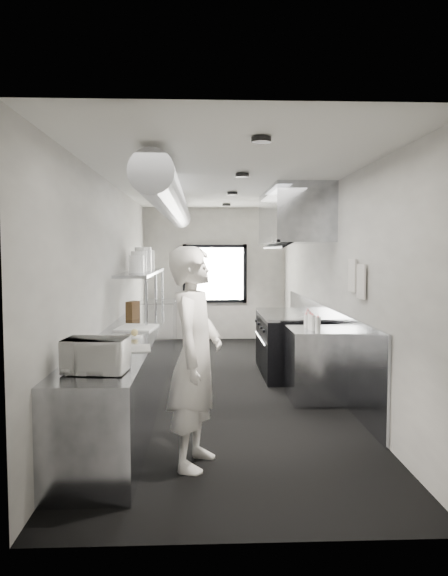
{
  "coord_description": "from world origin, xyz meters",
  "views": [
    {
      "loc": [
        -0.28,
        -7.3,
        1.88
      ],
      "look_at": [
        0.02,
        -0.2,
        1.39
      ],
      "focal_mm": 33.17,
      "sensor_mm": 36.0,
      "label": 1
    }
  ],
  "objects": [
    {
      "name": "floor",
      "position": [
        0.0,
        0.0,
        0.0
      ],
      "size": [
        3.0,
        8.0,
        0.01
      ],
      "primitive_type": "cube",
      "color": "black",
      "rests_on": "ground"
    },
    {
      "name": "notice_sheet_a",
      "position": [
        1.47,
        -1.2,
        1.6
      ],
      "size": [
        0.02,
        0.28,
        0.38
      ],
      "primitive_type": "cube",
      "color": "silver",
      "rests_on": "wall_right"
    },
    {
      "name": "notice_sheet_b",
      "position": [
        1.47,
        -1.55,
        1.55
      ],
      "size": [
        0.02,
        0.28,
        0.38
      ],
      "primitive_type": "cube",
      "color": "silver",
      "rests_on": "wall_right"
    },
    {
      "name": "pass_shelf",
      "position": [
        -1.19,
        1.0,
        1.54
      ],
      "size": [
        0.45,
        3.0,
        0.68
      ],
      "color": "gray",
      "rests_on": "prep_counter"
    },
    {
      "name": "pastry",
      "position": [
        -1.05,
        -1.24,
        0.95
      ],
      "size": [
        0.08,
        0.08,
        0.08
      ],
      "primitive_type": "sphere",
      "color": "tan",
      "rests_on": "small_plate"
    },
    {
      "name": "cutting_board",
      "position": [
        -1.11,
        -0.55,
        0.91
      ],
      "size": [
        0.53,
        0.66,
        0.02
      ],
      "primitive_type": "cube",
      "rotation": [
        0.0,
        0.0,
        -0.12
      ],
      "color": "silver",
      "rests_on": "prep_counter"
    },
    {
      "name": "knife_block",
      "position": [
        -1.28,
        0.39,
        1.03
      ],
      "size": [
        0.19,
        0.26,
        0.26
      ],
      "primitive_type": "cube",
      "rotation": [
        0.0,
        0.0,
        -0.39
      ],
      "color": "#4E331B",
      "rests_on": "prep_counter"
    },
    {
      "name": "squeeze_bottle_c",
      "position": [
        1.09,
        -0.71,
        1.0
      ],
      "size": [
        0.08,
        0.08,
        0.19
      ],
      "primitive_type": "cylinder",
      "rotation": [
        0.0,
        0.0,
        0.3
      ],
      "color": "silver",
      "rests_on": "bottle_station"
    },
    {
      "name": "wall_back",
      "position": [
        0.0,
        4.0,
        1.4
      ],
      "size": [
        3.0,
        0.02,
        2.8
      ],
      "primitive_type": "cube",
      "color": "beige",
      "rests_on": "floor"
    },
    {
      "name": "bottle_station",
      "position": [
        1.15,
        -0.7,
        0.45
      ],
      "size": [
        0.65,
        0.8,
        0.9
      ],
      "primitive_type": "cube",
      "color": "gray",
      "rests_on": "floor"
    },
    {
      "name": "small_plate",
      "position": [
        -1.05,
        -1.24,
        0.91
      ],
      "size": [
        0.22,
        0.22,
        0.01
      ],
      "primitive_type": "cylinder",
      "rotation": [
        0.0,
        0.0,
        -0.41
      ],
      "color": "white",
      "rests_on": "prep_counter"
    },
    {
      "name": "squeeze_bottle_b",
      "position": [
        1.09,
        -0.82,
        1.0
      ],
      "size": [
        0.07,
        0.07,
        0.19
      ],
      "primitive_type": "cylinder",
      "rotation": [
        0.0,
        0.0,
        -0.09
      ],
      "color": "silver",
      "rests_on": "bottle_station"
    },
    {
      "name": "ceiling",
      "position": [
        0.0,
        0.0,
        2.8
      ],
      "size": [
        3.0,
        8.0,
        0.01
      ],
      "primitive_type": "cube",
      "color": "silver",
      "rests_on": "wall_back"
    },
    {
      "name": "far_work_table",
      "position": [
        -1.15,
        3.2,
        0.45
      ],
      "size": [
        0.7,
        1.2,
        0.9
      ],
      "primitive_type": "cube",
      "color": "gray",
      "rests_on": "floor"
    },
    {
      "name": "prep_counter",
      "position": [
        -1.15,
        -0.5,
        0.45
      ],
      "size": [
        0.7,
        6.0,
        0.9
      ],
      "primitive_type": "cube",
      "color": "gray",
      "rests_on": "floor"
    },
    {
      "name": "hvac_duct",
      "position": [
        -0.7,
        0.4,
        2.55
      ],
      "size": [
        0.4,
        6.4,
        0.4
      ],
      "primitive_type": "cylinder",
      "rotation": [
        1.57,
        0.0,
        0.0
      ],
      "color": "#93959B",
      "rests_on": "ceiling"
    },
    {
      "name": "squeeze_bottle_a",
      "position": [
        1.12,
        -1.02,
        1.0
      ],
      "size": [
        0.08,
        0.08,
        0.19
      ],
      "primitive_type": "cylinder",
      "rotation": [
        0.0,
        0.0,
        0.36
      ],
      "color": "silver",
      "rests_on": "bottle_station"
    },
    {
      "name": "service_window",
      "position": [
        0.0,
        3.96,
        1.4
      ],
      "size": [
        1.36,
        0.05,
        1.25
      ],
      "color": "white",
      "rests_on": "wall_back"
    },
    {
      "name": "newspaper",
      "position": [
        -0.96,
        -1.98,
        0.91
      ],
      "size": [
        0.38,
        0.45,
        0.01
      ],
      "primitive_type": "cube",
      "rotation": [
        0.0,
        0.0,
        0.12
      ],
      "color": "silver",
      "rests_on": "prep_counter"
    },
    {
      "name": "plate_stack_c",
      "position": [
        -1.2,
        1.14,
        1.76
      ],
      "size": [
        0.33,
        0.33,
        0.37
      ],
      "primitive_type": "cylinder",
      "rotation": [
        0.0,
        0.0,
        -0.33
      ],
      "color": "white",
      "rests_on": "pass_shelf"
    },
    {
      "name": "plate_stack_a",
      "position": [
        -1.21,
        0.37,
        1.7
      ],
      "size": [
        0.23,
        0.23,
        0.25
      ],
      "primitive_type": "cylinder",
      "rotation": [
        0.0,
        0.0,
        0.08
      ],
      "color": "white",
      "rests_on": "pass_shelf"
    },
    {
      "name": "wall_front",
      "position": [
        0.0,
        -4.0,
        1.4
      ],
      "size": [
        3.0,
        0.02,
        2.8
      ],
      "primitive_type": "cube",
      "color": "beige",
      "rests_on": "floor"
    },
    {
      "name": "plate_stack_b",
      "position": [
        -1.23,
        0.8,
        1.72
      ],
      "size": [
        0.26,
        0.26,
        0.31
      ],
      "primitive_type": "cylinder",
      "rotation": [
        0.0,
        0.0,
        -0.07
      ],
      "color": "white",
      "rests_on": "pass_shelf"
    },
    {
      "name": "wall_cladding",
      "position": [
        1.48,
        0.3,
        0.55
      ],
      "size": [
        0.03,
        5.5,
        1.1
      ],
      "primitive_type": "cube",
      "color": "gray",
      "rests_on": "wall_right"
    },
    {
      "name": "plate_stack_d",
      "position": [
        -1.18,
        1.72,
        1.73
      ],
      "size": [
        0.27,
        0.27,
        0.33
      ],
      "primitive_type": "cylinder",
      "rotation": [
        0.0,
        0.0,
        0.34
      ],
      "color": "white",
      "rests_on": "pass_shelf"
    },
    {
      "name": "deli_tub_b",
      "position": [
        -1.27,
        -2.66,
        0.95
      ],
      "size": [
        0.18,
        0.18,
        0.1
      ],
      "primitive_type": "cylinder",
      "rotation": [
        0.0,
        0.0,
        -0.39
      ],
      "color": "silver",
      "rests_on": "prep_counter"
    },
    {
      "name": "exhaust_hood",
      "position": [
        1.1,
        0.7,
        2.39
      ],
      "size": [
        0.81,
        2.2,
        0.88
      ],
      "color": "gray",
      "rests_on": "ceiling"
    },
    {
      "name": "wall_left",
      "position": [
        -1.5,
        0.0,
        1.4
      ],
      "size": [
        0.02,
        8.0,
        2.8
      ],
      "primitive_type": "cube",
      "color": "beige",
      "rests_on": "floor"
    },
    {
      "name": "squeeze_bottle_e",
      "position": [
        1.11,
        -0.44,
        1.0
      ],
      "size": [
        0.07,
        0.07,
        0.2
      ],
      "primitive_type": "cylinder",
      "rotation": [
        0.0,
        0.0,
        -0.09
      ],
      "color": "silver",
      "rests_on": "bottle_station"
    },
    {
      "name": "deli_tub_a",
      "position": [
        -1.32,
        -2.46,
        0.95
      ],
      "size": [
        0.17,
        0.17,
        0.1
      ],
      "primitive_type": "cylinder",
      "rotation": [
        0.0,
        0.0,
        -0.32
      ],
      "color": "silver",
      "rests_on": "prep_counter"
    },
    {
      "name": "microwave",
      "position": [
        -1.14,
        -3.0,
        1.04
      ],
      "size": [
        0.49,
        0.39,
        0.28
      ],
      "primitive_type": "imported",
      "rotation": [
        0.0,
        0.0,
        -0.1
      ],
      "color": "white",
      "rests_on": "prep_counter"
    },
    {
      "name": "line_cook",
      "position": [
        -0.34,
        -2.71,
        0.96
      ],
      "size": [
        0.63,
        0.8,
        1.92
      ],
      "primitive_type": "imported",
      "rotation": [
        0.0,
        0.0,
        1.31
      ],
      "color": "silver",
      "rests_on": "floor"
    },
    {
      "name": "wall_right",
      "position": [
        1.5,
        0.0,
        1.4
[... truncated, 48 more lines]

